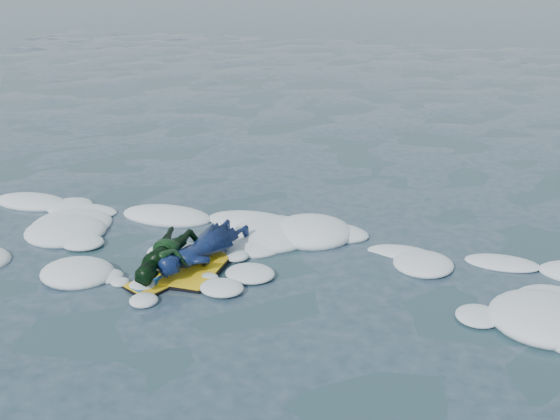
{
  "coord_description": "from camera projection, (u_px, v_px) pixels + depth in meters",
  "views": [
    {
      "loc": [
        3.22,
        -7.31,
        4.0
      ],
      "look_at": [
        0.58,
        1.6,
        0.34
      ],
      "focal_mm": 45.0,
      "sensor_mm": 36.0,
      "label": 1
    }
  ],
  "objects": [
    {
      "name": "prone_woman_unit",
      "position": [
        202.0,
        251.0,
        8.99
      ],
      "size": [
        0.96,
        1.72,
        0.42
      ],
      "rotation": [
        0.0,
        0.0,
        1.55
      ],
      "color": "black",
      "rests_on": "ground"
    },
    {
      "name": "ground",
      "position": [
        200.0,
        274.0,
        8.84
      ],
      "size": [
        120.0,
        120.0,
        0.0
      ],
      "primitive_type": "plane",
      "color": "#182E3A",
      "rests_on": "ground"
    },
    {
      "name": "prone_child_unit",
      "position": [
        166.0,
        259.0,
        8.68
      ],
      "size": [
        0.77,
        1.3,
        0.49
      ],
      "rotation": [
        0.0,
        0.0,
        1.13
      ],
      "color": "black",
      "rests_on": "ground"
    },
    {
      "name": "foam_band",
      "position": [
        228.0,
        242.0,
        9.77
      ],
      "size": [
        12.0,
        3.1,
        0.3
      ],
      "primitive_type": null,
      "color": "white",
      "rests_on": "ground"
    }
  ]
}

